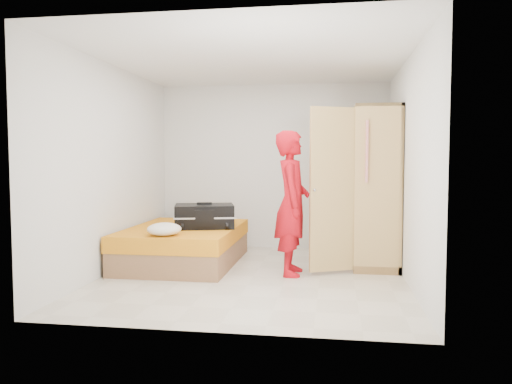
# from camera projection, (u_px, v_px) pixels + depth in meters

# --- Properties ---
(room) EXTENTS (4.00, 4.02, 2.60)m
(room) POSITION_uv_depth(u_px,v_px,m) (253.00, 169.00, 5.98)
(room) COLOR beige
(room) RESTS_ON ground
(bed) EXTENTS (1.42, 2.02, 0.50)m
(bed) POSITION_uv_depth(u_px,v_px,m) (184.00, 245.00, 6.80)
(bed) COLOR #916042
(bed) RESTS_ON ground
(wardrobe) EXTENTS (1.12, 1.43, 2.10)m
(wardrobe) POSITION_uv_depth(u_px,v_px,m) (371.00, 191.00, 6.61)
(wardrobe) COLOR tan
(wardrobe) RESTS_ON ground
(person) EXTENTS (0.44, 0.66, 1.77)m
(person) POSITION_uv_depth(u_px,v_px,m) (292.00, 203.00, 6.11)
(person) COLOR red
(person) RESTS_ON ground
(suitcase) EXTENTS (0.92, 0.77, 0.34)m
(suitcase) POSITION_uv_depth(u_px,v_px,m) (204.00, 216.00, 6.72)
(suitcase) COLOR black
(suitcase) RESTS_ON bed
(round_cushion) EXTENTS (0.41, 0.41, 0.16)m
(round_cushion) POSITION_uv_depth(u_px,v_px,m) (164.00, 229.00, 6.01)
(round_cushion) COLOR white
(round_cushion) RESTS_ON bed
(pillow) EXTENTS (0.54, 0.34, 0.09)m
(pillow) POSITION_uv_depth(u_px,v_px,m) (207.00, 217.00, 7.61)
(pillow) COLOR white
(pillow) RESTS_ON bed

